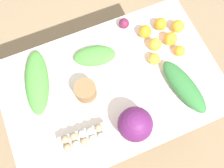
# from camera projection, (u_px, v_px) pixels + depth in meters

# --- Properties ---
(ground_plane) EXTENTS (8.00, 8.00, 0.00)m
(ground_plane) POSITION_uv_depth(u_px,v_px,m) (112.00, 113.00, 2.16)
(ground_plane) COLOR #937A5B
(dining_table) EXTENTS (1.28, 0.83, 0.74)m
(dining_table) POSITION_uv_depth(u_px,v_px,m) (112.00, 91.00, 1.57)
(dining_table) COLOR silver
(dining_table) RESTS_ON ground_plane
(cabbage_purple) EXTENTS (0.19, 0.19, 0.19)m
(cabbage_purple) POSITION_uv_depth(u_px,v_px,m) (135.00, 124.00, 1.30)
(cabbage_purple) COLOR #601E5B
(cabbage_purple) RESTS_ON dining_table
(egg_carton) EXTENTS (0.27, 0.11, 0.09)m
(egg_carton) POSITION_uv_depth(u_px,v_px,m) (84.00, 139.00, 1.32)
(egg_carton) COLOR #A8A8A3
(egg_carton) RESTS_ON dining_table
(paper_bag) EXTENTS (0.12, 0.12, 0.10)m
(paper_bag) POSITION_uv_depth(u_px,v_px,m) (86.00, 91.00, 1.40)
(paper_bag) COLOR olive
(paper_bag) RESTS_ON dining_table
(greens_bunch_beet_tops) EXTENTS (0.28, 0.19, 0.06)m
(greens_bunch_beet_tops) POSITION_uv_depth(u_px,v_px,m) (95.00, 56.00, 1.50)
(greens_bunch_beet_tops) COLOR #4C933D
(greens_bunch_beet_tops) RESTS_ON dining_table
(greens_bunch_chard) EXTENTS (0.23, 0.42, 0.09)m
(greens_bunch_chard) POSITION_uv_depth(u_px,v_px,m) (37.00, 82.00, 1.43)
(greens_bunch_chard) COLOR #4C933D
(greens_bunch_chard) RESTS_ON dining_table
(greens_bunch_dandelion) EXTENTS (0.18, 0.38, 0.08)m
(greens_bunch_dandelion) POSITION_uv_depth(u_px,v_px,m) (184.00, 86.00, 1.42)
(greens_bunch_dandelion) COLOR #337538
(greens_bunch_dandelion) RESTS_ON dining_table
(beet_root) EXTENTS (0.07, 0.07, 0.07)m
(beet_root) POSITION_uv_depth(u_px,v_px,m) (124.00, 23.00, 1.57)
(beet_root) COLOR maroon
(beet_root) RESTS_ON dining_table
(orange_0) EXTENTS (0.08, 0.08, 0.08)m
(orange_0) POSITION_uv_depth(u_px,v_px,m) (178.00, 26.00, 1.56)
(orange_0) COLOR orange
(orange_0) RESTS_ON dining_table
(orange_1) EXTENTS (0.07, 0.07, 0.07)m
(orange_1) POSITION_uv_depth(u_px,v_px,m) (180.00, 51.00, 1.51)
(orange_1) COLOR orange
(orange_1) RESTS_ON dining_table
(orange_2) EXTENTS (0.08, 0.08, 0.08)m
(orange_2) POSITION_uv_depth(u_px,v_px,m) (155.00, 44.00, 1.52)
(orange_2) COLOR #F9A833
(orange_2) RESTS_ON dining_table
(orange_3) EXTENTS (0.07, 0.07, 0.07)m
(orange_3) POSITION_uv_depth(u_px,v_px,m) (154.00, 59.00, 1.49)
(orange_3) COLOR #F9A833
(orange_3) RESTS_ON dining_table
(orange_4) EXTENTS (0.08, 0.08, 0.08)m
(orange_4) POSITION_uv_depth(u_px,v_px,m) (145.00, 32.00, 1.54)
(orange_4) COLOR orange
(orange_4) RESTS_ON dining_table
(orange_5) EXTENTS (0.08, 0.08, 0.08)m
(orange_5) POSITION_uv_depth(u_px,v_px,m) (170.00, 39.00, 1.53)
(orange_5) COLOR orange
(orange_5) RESTS_ON dining_table
(orange_6) EXTENTS (0.08, 0.08, 0.08)m
(orange_6) POSITION_uv_depth(u_px,v_px,m) (160.00, 24.00, 1.56)
(orange_6) COLOR orange
(orange_6) RESTS_ON dining_table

